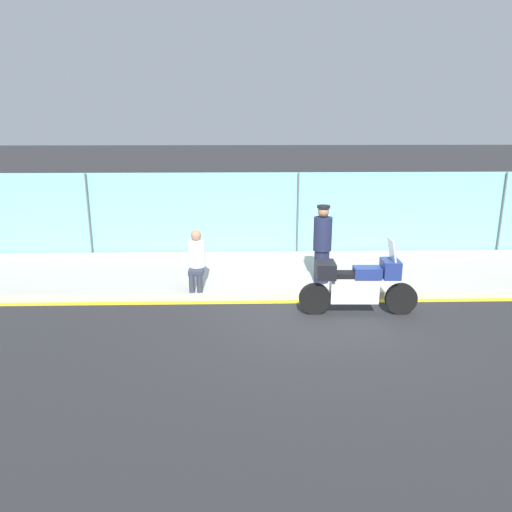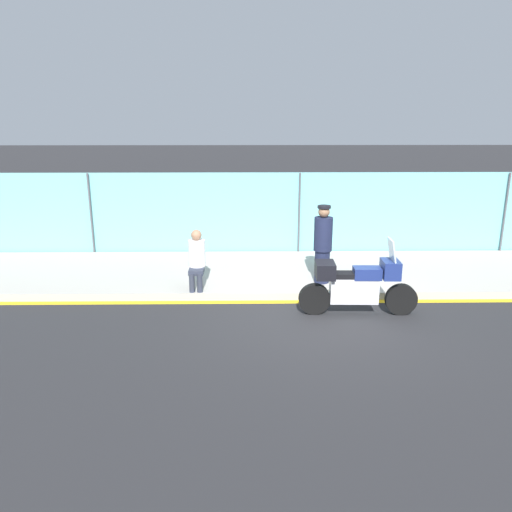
{
  "view_description": "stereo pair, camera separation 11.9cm",
  "coord_description": "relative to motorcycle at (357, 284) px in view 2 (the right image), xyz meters",
  "views": [
    {
      "loc": [
        -1.48,
        -8.97,
        3.71
      ],
      "look_at": [
        -1.21,
        0.8,
        0.97
      ],
      "focal_mm": 35.0,
      "sensor_mm": 36.0,
      "label": 1
    },
    {
      "loc": [
        -1.36,
        -8.97,
        3.71
      ],
      "look_at": [
        -1.21,
        0.8,
        0.97
      ],
      "focal_mm": 35.0,
      "sensor_mm": 36.0,
      "label": 2
    }
  ],
  "objects": [
    {
      "name": "officer_standing",
      "position": [
        -0.46,
        1.48,
        0.43
      ],
      "size": [
        0.4,
        0.4,
        1.72
      ],
      "color": "#191E38",
      "rests_on": "sidewalk"
    },
    {
      "name": "sidewalk",
      "position": [
        -0.72,
        2.45,
        -0.53
      ],
      "size": [
        41.3,
        3.37,
        0.16
      ],
      "color": "#ADA89E",
      "rests_on": "ground_plane"
    },
    {
      "name": "storefront_fence",
      "position": [
        -0.72,
        4.22,
        0.53
      ],
      "size": [
        39.24,
        0.17,
        2.29
      ],
      "color": "#6BB2B7",
      "rests_on": "ground_plane"
    },
    {
      "name": "motorcycle",
      "position": [
        0.0,
        0.0,
        0.0
      ],
      "size": [
        2.29,
        0.53,
        1.51
      ],
      "rotation": [
        0.0,
        0.0,
        -0.03
      ],
      "color": "black",
      "rests_on": "ground_plane"
    },
    {
      "name": "person_seated_on_curb",
      "position": [
        -3.19,
        1.21,
        0.24
      ],
      "size": [
        0.36,
        0.64,
        1.25
      ],
      "color": "#2D3342",
      "rests_on": "sidewalk"
    },
    {
      "name": "curb_paint_stripe",
      "position": [
        -0.72,
        0.67,
        -0.61
      ],
      "size": [
        41.3,
        0.18,
        0.01
      ],
      "color": "gold",
      "rests_on": "ground_plane"
    },
    {
      "name": "ground_plane",
      "position": [
        -0.72,
        -0.05,
        -0.61
      ],
      "size": [
        120.0,
        120.0,
        0.0
      ],
      "primitive_type": "plane",
      "color": "#262628"
    }
  ]
}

